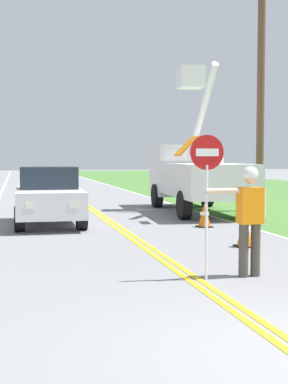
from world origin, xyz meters
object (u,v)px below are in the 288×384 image
at_px(utility_bucket_truck, 194,173).
at_px(traffic_cone_mid, 204,215).
at_px(oncoming_sedan_nearest, 49,196).
at_px(flagger_worker, 249,214).
at_px(utility_pole_near, 261,89).
at_px(stop_sign_paddle, 207,174).
at_px(traffic_cone_lead, 245,232).

relative_size(utility_bucket_truck, traffic_cone_mid, 9.87).
bearing_deg(oncoming_sedan_nearest, traffic_cone_mid, -19.62).
height_order(oncoming_sedan_nearest, traffic_cone_mid, oncoming_sedan_nearest).
height_order(flagger_worker, oncoming_sedan_nearest, flagger_worker).
xyz_separation_m(utility_pole_near, traffic_cone_mid, (-3.54, -3.96, -4.14)).
distance_m(stop_sign_paddle, utility_bucket_truck, 11.25).
xyz_separation_m(utility_bucket_truck, traffic_cone_mid, (-1.17, -4.44, -1.07)).
xyz_separation_m(flagger_worker, traffic_cone_mid, (1.44, 6.23, -0.71)).
height_order(utility_pole_near, traffic_cone_mid, utility_pole_near).
bearing_deg(flagger_worker, traffic_cone_mid, 77.01).
bearing_deg(utility_bucket_truck, utility_pole_near, -11.68).
height_order(stop_sign_paddle, utility_bucket_truck, utility_bucket_truck).
bearing_deg(utility_pole_near, traffic_cone_lead, -117.33).
distance_m(stop_sign_paddle, oncoming_sedan_nearest, 8.12).
bearing_deg(oncoming_sedan_nearest, utility_bucket_truck, 28.35).
distance_m(utility_bucket_truck, traffic_cone_mid, 4.72).
distance_m(stop_sign_paddle, utility_pole_near, 12.06).
xyz_separation_m(stop_sign_paddle, traffic_cone_lead, (1.92, 2.85, -1.37)).
xyz_separation_m(utility_pole_near, traffic_cone_lead, (-3.82, -7.39, -4.14)).
xyz_separation_m(stop_sign_paddle, utility_bucket_truck, (3.37, 10.73, -0.30)).
relative_size(flagger_worker, utility_bucket_truck, 0.26).
bearing_deg(stop_sign_paddle, utility_bucket_truck, 72.54).
bearing_deg(traffic_cone_mid, utility_pole_near, 48.21).
relative_size(flagger_worker, stop_sign_paddle, 0.78).
bearing_deg(traffic_cone_lead, flagger_worker, -112.44).
bearing_deg(utility_bucket_truck, traffic_cone_lead, -100.46).
xyz_separation_m(flagger_worker, oncoming_sedan_nearest, (-2.82, 7.74, -0.21)).
bearing_deg(oncoming_sedan_nearest, traffic_cone_lead, -51.24).
bearing_deg(utility_pole_near, utility_bucket_truck, 168.32).
bearing_deg(traffic_cone_lead, utility_pole_near, 62.67).
relative_size(flagger_worker, traffic_cone_mid, 2.61).
xyz_separation_m(flagger_worker, stop_sign_paddle, (-0.77, -0.06, 0.66)).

